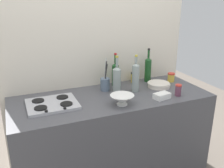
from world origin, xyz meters
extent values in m
cube|color=#4C4C51|center=(0.00, 0.00, 0.45)|extent=(1.80, 0.70, 0.90)
cube|color=beige|center=(0.00, 0.38, 1.17)|extent=(1.90, 0.06, 2.35)
cube|color=#B2B2B7|center=(-0.54, 0.01, 0.91)|extent=(0.41, 0.35, 0.02)
cylinder|color=black|center=(-0.64, -0.07, 0.93)|extent=(0.10, 0.10, 0.01)
cylinder|color=black|center=(-0.43, -0.07, 0.93)|extent=(0.10, 0.10, 0.01)
cylinder|color=black|center=(-0.64, 0.09, 0.93)|extent=(0.10, 0.10, 0.01)
cylinder|color=black|center=(-0.43, 0.09, 0.93)|extent=(0.10, 0.10, 0.01)
cylinder|color=black|center=(-0.61, -0.15, 0.93)|extent=(0.02, 0.02, 0.02)
cylinder|color=black|center=(-0.46, -0.15, 0.93)|extent=(0.02, 0.02, 0.02)
cylinder|color=silver|center=(0.53, 0.05, 0.91)|extent=(0.22, 0.22, 0.01)
cylinder|color=silver|center=(0.53, 0.05, 0.92)|extent=(0.22, 0.22, 0.01)
cylinder|color=silver|center=(0.53, 0.05, 0.93)|extent=(0.22, 0.22, 0.01)
cylinder|color=silver|center=(0.53, 0.06, 0.94)|extent=(0.22, 0.22, 0.01)
cylinder|color=#19471E|center=(0.51, 0.25, 1.02)|extent=(0.07, 0.07, 0.23)
cone|color=#19471E|center=(0.51, 0.25, 1.15)|extent=(0.07, 0.07, 0.02)
cylinder|color=#19471E|center=(0.51, 0.25, 1.20)|extent=(0.02, 0.02, 0.08)
cylinder|color=black|center=(0.51, 0.25, 1.25)|extent=(0.03, 0.03, 0.02)
cylinder|color=gray|center=(0.09, 0.09, 1.01)|extent=(0.08, 0.08, 0.22)
cone|color=gray|center=(0.09, 0.09, 1.14)|extent=(0.08, 0.08, 0.03)
cylinder|color=gray|center=(0.09, 0.09, 1.19)|extent=(0.02, 0.02, 0.09)
cylinder|color=gold|center=(0.09, 0.09, 1.24)|extent=(0.03, 0.03, 0.02)
cylinder|color=#19471E|center=(0.15, 0.26, 1.00)|extent=(0.07, 0.07, 0.21)
cone|color=#19471E|center=(0.15, 0.26, 1.12)|extent=(0.07, 0.07, 0.02)
cylinder|color=#19471E|center=(0.15, 0.26, 1.18)|extent=(0.02, 0.02, 0.08)
cylinder|color=#B21E1E|center=(0.15, 0.26, 1.23)|extent=(0.03, 0.03, 0.02)
cylinder|color=gray|center=(0.25, 0.03, 1.03)|extent=(0.07, 0.07, 0.26)
cone|color=gray|center=(0.25, 0.03, 1.17)|extent=(0.07, 0.07, 0.02)
cylinder|color=gray|center=(0.25, 0.03, 1.21)|extent=(0.02, 0.02, 0.06)
cylinder|color=gold|center=(0.25, 0.03, 1.25)|extent=(0.03, 0.03, 0.02)
cylinder|color=white|center=(0.01, -0.20, 0.91)|extent=(0.09, 0.09, 0.01)
cone|color=white|center=(0.01, -0.20, 0.95)|extent=(0.20, 0.20, 0.08)
cube|color=white|center=(0.39, -0.22, 0.93)|extent=(0.16, 0.11, 0.05)
cylinder|color=slate|center=(0.00, 0.17, 0.96)|extent=(0.09, 0.09, 0.12)
cylinder|color=#262626|center=(0.00, 0.16, 1.06)|extent=(0.04, 0.02, 0.22)
cylinder|color=#262626|center=(0.01, 0.17, 1.07)|extent=(0.03, 0.02, 0.24)
cylinder|color=#B7B7B2|center=(0.00, 0.17, 1.08)|extent=(0.05, 0.05, 0.26)
cylinder|color=gold|center=(0.74, 0.15, 0.94)|extent=(0.07, 0.07, 0.08)
cylinder|color=red|center=(0.74, 0.15, 0.99)|extent=(0.08, 0.08, 0.01)
cylinder|color=#66384C|center=(0.56, -0.21, 0.95)|extent=(0.06, 0.06, 0.10)
cylinder|color=red|center=(0.56, -0.21, 1.00)|extent=(0.06, 0.06, 0.01)
cylinder|color=gold|center=(0.37, 0.27, 0.95)|extent=(0.07, 0.07, 0.10)
cylinder|color=black|center=(0.37, 0.27, 1.00)|extent=(0.07, 0.07, 0.01)
camera|label=1|loc=(-0.81, -1.94, 1.76)|focal=40.15mm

